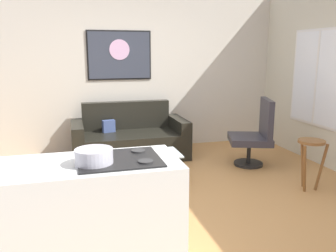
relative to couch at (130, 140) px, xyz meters
name	(u,v)px	position (x,y,z in m)	size (l,w,h in m)	color
ground	(171,202)	(0.18, -1.86, -0.31)	(6.40, 6.40, 0.04)	#BC854B
back_wall	(133,70)	(0.18, 0.56, 1.11)	(6.40, 0.05, 2.80)	beige
couch	(130,140)	(0.00, 0.00, 0.00)	(1.84, 0.90, 0.89)	black
coffee_table	(138,157)	(-0.09, -1.23, 0.08)	(1.10, 0.50, 0.40)	silver
armchair	(256,134)	(1.78, -0.94, 0.20)	(0.77, 0.79, 1.03)	black
bar_stool	(311,151)	(1.95, -2.00, 0.21)	(0.37, 0.37, 0.65)	brown
kitchen_counter	(88,221)	(-0.81, -3.07, 0.18)	(1.37, 0.65, 0.96)	silver
mixing_bowl	(94,157)	(-0.75, -3.14, 0.70)	(0.27, 0.27, 0.12)	silver
wall_painting	(120,55)	(-0.06, 0.52, 1.37)	(1.09, 0.03, 0.83)	black
window	(317,78)	(2.77, -0.96, 1.03)	(0.03, 1.19, 1.48)	silver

